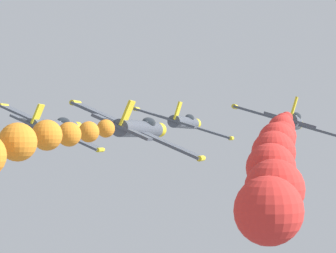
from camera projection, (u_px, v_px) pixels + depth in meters
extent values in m
cylinder|color=#474C56|center=(184.00, 122.00, 66.00)|extent=(1.37, 9.00, 1.37)
cone|color=yellow|center=(195.00, 124.00, 70.97)|extent=(1.31, 1.20, 1.31)
cube|color=#474C56|center=(183.00, 123.00, 65.61)|extent=(8.85, 1.90, 2.88)
cylinder|color=yellow|center=(136.00, 109.00, 66.62)|extent=(0.45, 1.40, 0.45)
cylinder|color=yellow|center=(231.00, 138.00, 64.61)|extent=(0.45, 1.40, 0.45)
cube|color=#474C56|center=(175.00, 121.00, 62.10)|extent=(3.69, 1.20, 1.29)
cube|color=yellow|center=(178.00, 111.00, 61.95)|extent=(0.60, 1.10, 1.57)
ellipsoid|color=black|center=(190.00, 118.00, 67.73)|extent=(0.97, 2.20, 0.90)
cylinder|color=#474C56|center=(53.00, 126.00, 59.54)|extent=(1.45, 9.00, 1.45)
cone|color=yellow|center=(75.00, 127.00, 64.51)|extent=(1.37, 1.20, 1.37)
cube|color=#474C56|center=(51.00, 127.00, 59.16)|extent=(8.52, 1.90, 3.81)
cylinder|color=yellow|center=(3.00, 106.00, 60.13)|extent=(0.47, 1.40, 0.47)
cylinder|color=yellow|center=(100.00, 150.00, 58.18)|extent=(0.47, 1.40, 0.47)
cube|color=#474C56|center=(34.00, 125.00, 55.64)|extent=(3.56, 1.20, 1.67)
cube|color=yellow|center=(38.00, 114.00, 55.47)|extent=(0.76, 1.10, 1.52)
ellipsoid|color=black|center=(63.00, 121.00, 61.26)|extent=(1.01, 2.20, 0.96)
cylinder|color=#474C56|center=(293.00, 122.00, 55.49)|extent=(1.37, 9.00, 1.37)
cone|color=yellow|center=(296.00, 123.00, 60.46)|extent=(1.30, 1.20, 1.30)
cube|color=#474C56|center=(292.00, 123.00, 55.11)|extent=(8.87, 1.90, 2.79)
cylinder|color=yellow|center=(235.00, 107.00, 56.11)|extent=(0.45, 1.40, 0.45)
cube|color=#474C56|center=(290.00, 120.00, 51.59)|extent=(3.69, 1.20, 1.25)
cube|color=yellow|center=(294.00, 108.00, 51.45)|extent=(0.59, 1.10, 1.57)
ellipsoid|color=black|center=(296.00, 117.00, 57.22)|extent=(0.97, 2.20, 0.90)
sphere|color=red|center=(286.00, 118.00, 48.38)|extent=(0.84, 0.84, 0.84)
sphere|color=red|center=(283.00, 121.00, 46.13)|extent=(1.09, 1.09, 1.09)
sphere|color=red|center=(283.00, 126.00, 43.84)|extent=(1.38, 1.38, 1.38)
sphere|color=red|center=(281.00, 128.00, 41.56)|extent=(1.57, 1.57, 1.57)
sphere|color=red|center=(281.00, 136.00, 39.27)|extent=(1.66, 1.66, 1.66)
sphere|color=red|center=(277.00, 141.00, 37.02)|extent=(1.93, 1.93, 1.93)
sphere|color=red|center=(273.00, 153.00, 34.75)|extent=(2.15, 2.15, 2.15)
sphere|color=red|center=(271.00, 168.00, 32.47)|extent=(2.27, 2.27, 2.27)
sphere|color=red|center=(274.00, 189.00, 30.13)|extent=(2.55, 2.55, 2.55)
sphere|color=red|center=(269.00, 211.00, 27.87)|extent=(2.74, 2.74, 2.74)
cylinder|color=#474C56|center=(139.00, 129.00, 47.34)|extent=(1.44, 9.00, 1.44)
cone|color=yellow|center=(158.00, 130.00, 52.31)|extent=(1.37, 1.20, 1.37)
cube|color=#474C56|center=(137.00, 130.00, 46.96)|extent=(8.53, 1.90, 3.79)
cylinder|color=yellow|center=(75.00, 103.00, 47.94)|extent=(0.47, 1.40, 0.47)
cylinder|color=yellow|center=(201.00, 158.00, 45.99)|extent=(0.47, 1.40, 0.47)
cube|color=#474C56|center=(122.00, 127.00, 43.44)|extent=(3.56, 1.20, 1.66)
cube|color=yellow|center=(127.00, 113.00, 43.28)|extent=(0.76, 1.10, 1.53)
ellipsoid|color=black|center=(149.00, 122.00, 49.06)|extent=(1.01, 2.20, 0.96)
sphere|color=orange|center=(106.00, 128.00, 40.32)|extent=(1.03, 1.03, 1.03)
sphere|color=orange|center=(89.00, 132.00, 38.22)|extent=(1.13, 1.13, 1.13)
sphere|color=orange|center=(69.00, 134.00, 36.14)|extent=(1.24, 1.24, 1.24)
sphere|color=orange|center=(47.00, 135.00, 34.05)|extent=(1.47, 1.47, 1.47)
sphere|color=orange|center=(18.00, 142.00, 32.00)|extent=(1.74, 1.74, 1.74)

